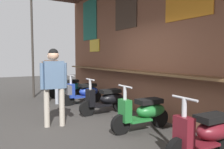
% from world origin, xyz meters
% --- Properties ---
extents(ground_plane, '(29.09, 29.09, 0.00)m').
position_xyz_m(ground_plane, '(0.00, 0.00, 0.00)').
color(ground_plane, '#383533').
extents(market_stall_facade, '(10.39, 2.38, 3.99)m').
position_xyz_m(market_stall_facade, '(-0.00, 1.88, 2.20)').
color(market_stall_facade, brown).
rests_on(market_stall_facade, ground_plane).
extents(scooter_teal, '(0.46, 1.40, 0.97)m').
position_xyz_m(scooter_teal, '(-3.86, 1.08, 0.39)').
color(scooter_teal, '#197075').
rests_on(scooter_teal, ground_plane).
extents(scooter_blue, '(0.50, 1.40, 0.97)m').
position_xyz_m(scooter_blue, '(-2.31, 1.08, 0.39)').
color(scooter_blue, '#233D9E').
rests_on(scooter_blue, ground_plane).
extents(scooter_black, '(0.46, 1.40, 0.97)m').
position_xyz_m(scooter_black, '(-0.81, 1.08, 0.39)').
color(scooter_black, black).
rests_on(scooter_black, ground_plane).
extents(scooter_green, '(0.46, 1.40, 0.97)m').
position_xyz_m(scooter_green, '(0.81, 1.08, 0.39)').
color(scooter_green, '#237533').
rests_on(scooter_green, ground_plane).
extents(scooter_maroon, '(0.47, 1.40, 0.97)m').
position_xyz_m(scooter_maroon, '(2.30, 1.08, 0.39)').
color(scooter_maroon, maroon).
rests_on(scooter_maroon, ground_plane).
extents(shopper_with_handbag, '(0.38, 0.68, 1.71)m').
position_xyz_m(shopper_with_handbag, '(-2.84, 0.16, 1.05)').
color(shopper_with_handbag, '#999EA8').
rests_on(shopper_with_handbag, ground_plane).
extents(shopper_browsing, '(0.27, 0.67, 1.71)m').
position_xyz_m(shopper_browsing, '(-0.39, -0.45, 1.05)').
color(shopper_browsing, '#ADA393').
rests_on(shopper_browsing, ground_plane).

